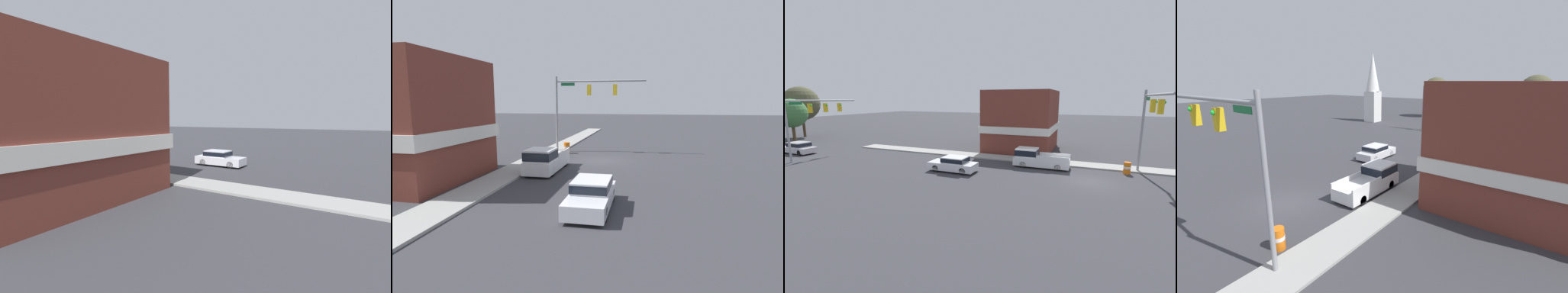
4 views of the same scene
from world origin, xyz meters
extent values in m
plane|color=#38383D|center=(0.00, 0.00, 0.00)|extent=(200.00, 200.00, 0.00)
cube|color=#9E9E99|center=(5.70, 0.00, 0.07)|extent=(2.40, 60.00, 0.14)
cylinder|color=gray|center=(5.21, -4.23, 3.83)|extent=(0.22, 0.22, 7.67)
cylinder|color=gray|center=(0.73, -4.23, 7.17)|extent=(8.96, 0.18, 0.18)
cube|color=gold|center=(1.82, -4.23, 6.30)|extent=(0.36, 0.36, 1.05)
sphere|color=green|center=(1.82, -4.43, 6.62)|extent=(0.22, 0.22, 0.22)
cube|color=gold|center=(-0.76, -4.23, 6.30)|extent=(0.36, 0.36, 1.05)
sphere|color=green|center=(-0.76, -4.43, 6.62)|extent=(0.22, 0.22, 0.22)
cube|color=#196B38|center=(4.01, -4.23, 6.88)|extent=(1.40, 0.04, 0.30)
cylinder|color=black|center=(-2.25, 13.57, 0.33)|extent=(0.22, 0.66, 0.66)
cylinder|color=black|center=(-0.57, 13.57, 0.33)|extent=(0.22, 0.66, 0.66)
cylinder|color=black|center=(-2.25, 10.74, 0.33)|extent=(0.22, 0.66, 0.66)
cylinder|color=black|center=(-0.57, 10.74, 0.33)|extent=(0.22, 0.66, 0.66)
cube|color=silver|center=(-1.41, 12.15, 0.53)|extent=(1.90, 4.57, 0.70)
cube|color=silver|center=(-1.41, 11.88, 1.16)|extent=(1.75, 2.19, 0.56)
cube|color=black|center=(-1.41, 11.88, 1.16)|extent=(1.77, 2.28, 0.39)
cylinder|color=black|center=(2.42, 6.25, 0.33)|extent=(0.22, 0.66, 0.66)
cylinder|color=black|center=(4.19, 6.25, 0.33)|extent=(0.22, 0.66, 0.66)
cylinder|color=black|center=(2.42, 2.87, 0.33)|extent=(0.22, 0.66, 0.66)
cylinder|color=black|center=(4.19, 2.87, 0.33)|extent=(0.22, 0.66, 0.66)
cube|color=white|center=(3.31, 4.56, 0.61)|extent=(1.99, 5.45, 0.85)
cube|color=white|center=(3.31, 6.05, 1.45)|extent=(1.89, 2.07, 0.84)
cube|color=black|center=(3.31, 6.05, 1.45)|extent=(1.91, 2.15, 0.59)
cube|color=white|center=(2.37, 3.38, 1.21)|extent=(0.12, 3.08, 0.35)
cube|color=white|center=(4.24, 3.38, 1.21)|extent=(0.12, 3.08, 0.35)
cylinder|color=orange|center=(3.90, -3.17, 0.56)|extent=(0.60, 0.60, 1.11)
cylinder|color=white|center=(3.90, -3.17, 0.61)|extent=(0.62, 0.62, 0.20)
cube|color=brown|center=(12.46, 8.80, 3.98)|extent=(10.13, 8.42, 7.96)
cube|color=silver|center=(12.46, 8.80, 3.05)|extent=(10.43, 8.72, 0.90)
camera|label=1|loc=(20.54, 23.30, 4.45)|focal=24.00mm
camera|label=2|loc=(-3.97, 26.03, 5.16)|focal=28.00mm
camera|label=3|loc=(-22.86, 0.45, 6.84)|focal=24.00mm
camera|label=4|loc=(14.24, -9.33, 7.97)|focal=24.00mm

